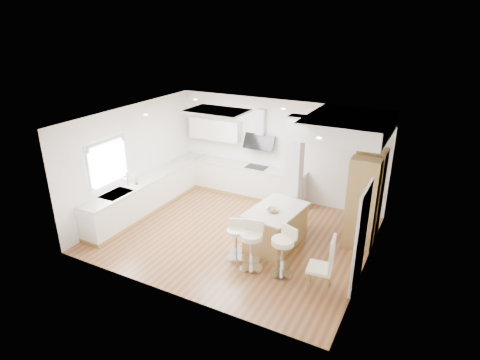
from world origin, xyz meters
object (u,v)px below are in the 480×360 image
Objects in this scene: bar_stool_a at (236,238)px; bar_stool_c at (283,249)px; bar_stool_b at (252,244)px; dining_chair at (326,263)px; peninsula at (276,227)px.

bar_stool_c reaches higher than bar_stool_a.
dining_chair reaches higher than bar_stool_b.
peninsula is at bearing 136.07° from dining_chair.
bar_stool_c is at bearing -23.97° from bar_stool_a.
bar_stool_b is 0.65m from bar_stool_c.
bar_stool_c is 0.89m from dining_chair.
peninsula reaches higher than bar_stool_a.
bar_stool_b is at bearing -147.24° from bar_stool_c.
bar_stool_b is 1.00× the size of bar_stool_c.
peninsula is at bearing 77.52° from bar_stool_b.
dining_chair reaches higher than bar_stool_c.
dining_chair is at bearing -30.32° from peninsula.
dining_chair is (0.89, -0.11, 0.03)m from bar_stool_c.
bar_stool_b reaches higher than bar_stool_c.
peninsula is 1.16m from bar_stool_c.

